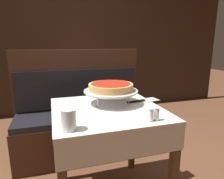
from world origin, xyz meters
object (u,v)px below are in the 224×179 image
(pizza_server, at_px, (144,100))
(water_glass_near, at_px, (69,120))
(pepper_shaker, at_px, (157,114))
(dining_table_front, at_px, (107,123))
(pizza_pan_stand, at_px, (111,91))
(salt_shaker, at_px, (151,115))
(dining_table_rear, at_px, (87,80))
(booth_bench, at_px, (82,125))
(condiment_caddy, at_px, (88,69))
(napkin_holder, at_px, (100,91))
(deep_dish_pizza, at_px, (111,87))

(pizza_server, height_order, water_glass_near, water_glass_near)
(water_glass_near, relative_size, pepper_shaker, 1.51)
(dining_table_front, distance_m, pizza_pan_stand, 0.24)
(dining_table_front, xyz_separation_m, salt_shaker, (0.18, -0.31, 0.15))
(dining_table_rear, xyz_separation_m, pizza_pan_stand, (-0.10, -1.60, 0.21))
(dining_table_rear, xyz_separation_m, booth_bench, (-0.24, -0.94, -0.31))
(dining_table_front, relative_size, dining_table_rear, 1.00)
(dining_table_front, bearing_deg, pepper_shaker, -54.12)
(dining_table_front, distance_m, dining_table_rear, 1.70)
(condiment_caddy, bearing_deg, napkin_holder, -95.98)
(dining_table_rear, bearing_deg, booth_bench, -104.01)
(water_glass_near, relative_size, napkin_holder, 1.14)
(dining_table_rear, relative_size, deep_dish_pizza, 2.31)
(napkin_holder, height_order, condiment_caddy, condiment_caddy)
(pizza_server, relative_size, pepper_shaker, 3.77)
(condiment_caddy, bearing_deg, salt_shaker, -90.02)
(dining_table_front, bearing_deg, napkin_holder, 84.53)
(pizza_server, bearing_deg, condiment_caddy, 95.01)
(pizza_pan_stand, xyz_separation_m, napkin_holder, (-0.03, 0.24, -0.05))
(salt_shaker, bearing_deg, pepper_shaker, 0.00)
(salt_shaker, bearing_deg, dining_table_front, 120.80)
(pizza_server, xyz_separation_m, napkin_holder, (-0.30, 0.25, 0.04))
(booth_bench, bearing_deg, pizza_pan_stand, -78.39)
(pepper_shaker, bearing_deg, dining_table_rear, 91.83)
(booth_bench, bearing_deg, deep_dish_pizza, -78.39)
(dining_table_front, relative_size, napkin_holder, 7.69)
(deep_dish_pizza, relative_size, condiment_caddy, 2.02)
(dining_table_rear, relative_size, pepper_shaker, 10.21)
(dining_table_rear, xyz_separation_m, condiment_caddy, (0.03, 0.09, 0.16))
(dining_table_rear, xyz_separation_m, salt_shaker, (0.02, -2.00, 0.15))
(deep_dish_pizza, xyz_separation_m, pepper_shaker, (0.16, -0.40, -0.09))
(pizza_pan_stand, bearing_deg, dining_table_rear, 86.38)
(deep_dish_pizza, bearing_deg, salt_shaker, -72.68)
(dining_table_rear, bearing_deg, napkin_holder, -95.31)
(booth_bench, xyz_separation_m, pizza_server, (0.41, -0.67, 0.43))
(pizza_server, bearing_deg, salt_shaker, -111.04)
(water_glass_near, bearing_deg, napkin_holder, 62.75)
(booth_bench, bearing_deg, dining_table_rear, 75.99)
(water_glass_near, xyz_separation_m, salt_shaker, (0.47, -0.01, -0.02))
(pizza_server, xyz_separation_m, condiment_caddy, (-0.15, 1.70, 0.05))
(water_glass_near, xyz_separation_m, pepper_shaker, (0.51, -0.01, -0.02))
(dining_table_front, distance_m, water_glass_near, 0.45)
(napkin_holder, xyz_separation_m, condiment_caddy, (0.15, 1.45, 0.01))
(booth_bench, distance_m, napkin_holder, 0.64)
(deep_dish_pizza, distance_m, water_glass_near, 0.53)
(pizza_server, xyz_separation_m, salt_shaker, (-0.15, -0.39, 0.03))
(pizza_pan_stand, relative_size, salt_shaker, 5.48)
(dining_table_front, height_order, dining_table_rear, same)
(dining_table_rear, distance_m, condiment_caddy, 0.19)
(deep_dish_pizza, bearing_deg, napkin_holder, 96.02)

